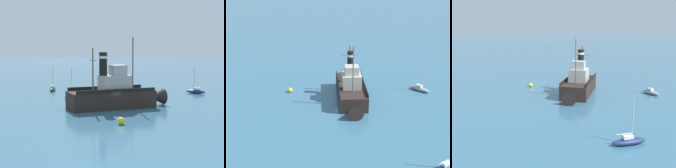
% 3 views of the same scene
% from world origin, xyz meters
% --- Properties ---
extents(ground_plane, '(600.00, 600.00, 0.00)m').
position_xyz_m(ground_plane, '(0.00, 0.00, 0.00)').
color(ground_plane, '#38667F').
extents(old_tugboat, '(11.79, 13.24, 9.90)m').
position_xyz_m(old_tugboat, '(-1.38, -0.16, 1.83)').
color(old_tugboat, '#2D231E').
rests_on(old_tugboat, ground).
extents(sailboat_grey, '(3.92, 1.63, 4.90)m').
position_xyz_m(sailboat_grey, '(-9.04, -10.46, 0.43)').
color(sailboat_grey, gray).
rests_on(sailboat_grey, ground).
extents(sailboat_green, '(3.95, 2.26, 4.90)m').
position_xyz_m(sailboat_green, '(-16.93, -18.04, 0.43)').
color(sailboat_green, '#286B3D').
rests_on(sailboat_green, ground).
extents(sailboat_navy, '(2.32, 3.95, 4.90)m').
position_xyz_m(sailboat_navy, '(-21.19, 9.47, 0.43)').
color(sailboat_navy, navy).
rests_on(sailboat_navy, ground).
extents(mooring_buoy, '(0.81, 0.81, 0.81)m').
position_xyz_m(mooring_buoy, '(8.94, 3.67, 0.41)').
color(mooring_buoy, yellow).
rests_on(mooring_buoy, ground).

